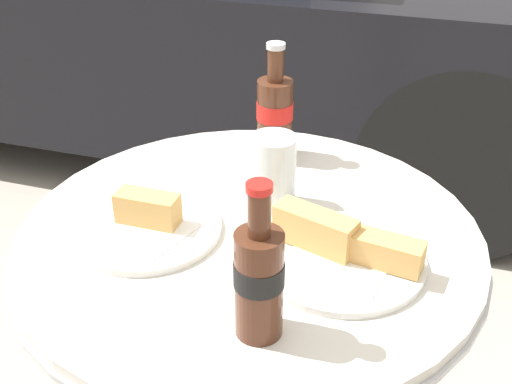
% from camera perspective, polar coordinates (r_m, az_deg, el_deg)
% --- Properties ---
extents(bistro_table, '(0.78, 0.78, 0.72)m').
position_cam_1_polar(bistro_table, '(1.15, -0.58, -9.38)').
color(bistro_table, '#B7B7BC').
rests_on(bistro_table, ground_plane).
extents(cola_bottle_left, '(0.07, 0.07, 0.23)m').
position_cam_1_polar(cola_bottle_left, '(0.82, 0.27, -7.63)').
color(cola_bottle_left, '#4C2819').
rests_on(cola_bottle_left, bistro_table).
extents(cola_bottle_right, '(0.07, 0.07, 0.23)m').
position_cam_1_polar(cola_bottle_right, '(1.25, 1.68, 6.98)').
color(cola_bottle_right, '#4C2819').
rests_on(cola_bottle_right, bistro_table).
extents(drinking_glass, '(0.08, 0.08, 0.13)m').
position_cam_1_polar(drinking_glass, '(1.10, 1.54, 1.54)').
color(drinking_glass, black).
rests_on(drinking_glass, bistro_table).
extents(lunch_plate_near, '(0.25, 0.25, 0.07)m').
position_cam_1_polar(lunch_plate_near, '(1.07, -9.66, -2.81)').
color(lunch_plate_near, white).
rests_on(lunch_plate_near, bistro_table).
extents(lunch_plate_far, '(0.26, 0.26, 0.07)m').
position_cam_1_polar(lunch_plate_far, '(0.99, 7.57, -5.16)').
color(lunch_plate_far, white).
rests_on(lunch_plate_far, bistro_table).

